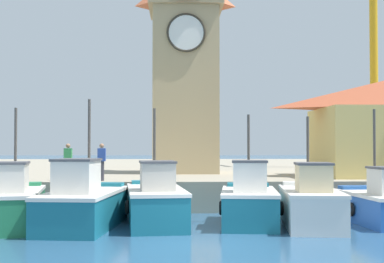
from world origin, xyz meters
TOP-DOWN VIEW (x-y plane):
  - ground_plane at (0.00, 0.00)m, footprint 300.00×300.00m
  - quay_wharf at (0.00, 26.69)m, footprint 120.00×40.00m
  - fishing_boat_left_inner at (-6.63, 3.01)m, footprint 2.64×5.07m
  - fishing_boat_mid_left at (-4.15, 2.79)m, footprint 2.69×5.41m
  - fishing_boat_center at (-1.67, 3.54)m, footprint 2.49×5.39m
  - fishing_boat_mid_right at (1.68, 3.29)m, footprint 2.40×4.36m
  - fishing_boat_right_inner at (3.80, 2.91)m, footprint 2.44×4.98m
  - fishing_boat_right_outer at (6.56, 3.44)m, footprint 2.30×4.30m
  - clock_tower at (-0.38, 14.34)m, footprint 4.09×4.09m
  - port_crane_near at (13.04, 21.50)m, footprint 3.40×8.87m
  - dock_worker_near_tower at (-5.69, 7.87)m, footprint 0.34×0.22m
  - dock_worker_along_quay at (-4.16, 7.54)m, footprint 0.34×0.22m

SIDE VIEW (x-z plane):
  - ground_plane at x=0.00m, z-range 0.00..0.00m
  - quay_wharf at x=0.00m, z-range 0.00..1.32m
  - fishing_boat_right_outer at x=6.56m, z-range -1.39..2.83m
  - fishing_boat_right_inner at x=3.80m, z-range -1.16..2.76m
  - fishing_boat_mid_right at x=1.68m, z-range -1.20..2.80m
  - fishing_boat_left_inner at x=-6.63m, z-range -1.30..2.91m
  - fishing_boat_center at x=-1.67m, z-range -1.31..2.94m
  - fishing_boat_mid_left at x=-4.15m, z-range -1.44..3.08m
  - dock_worker_near_tower at x=-5.69m, z-range 1.36..2.98m
  - dock_worker_along_quay at x=-4.16m, z-range 1.36..2.98m
  - clock_tower at x=-0.38m, z-range 0.82..14.24m
  - port_crane_near at x=13.04m, z-range -0.73..19.04m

